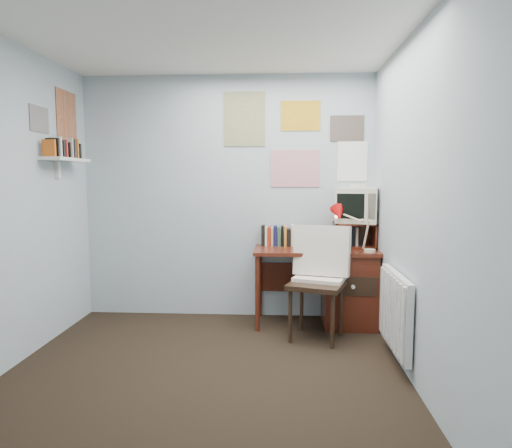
% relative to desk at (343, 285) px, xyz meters
% --- Properties ---
extents(ground, '(3.50, 3.50, 0.00)m').
position_rel_desk_xyz_m(ground, '(-1.17, -1.48, -0.41)').
color(ground, black).
rests_on(ground, ground).
extents(back_wall, '(3.00, 0.02, 2.50)m').
position_rel_desk_xyz_m(back_wall, '(-1.17, 0.27, 0.84)').
color(back_wall, '#A2AFBA').
rests_on(back_wall, ground).
extents(right_wall, '(0.02, 3.50, 2.50)m').
position_rel_desk_xyz_m(right_wall, '(0.33, -1.48, 0.84)').
color(right_wall, '#A2AFBA').
rests_on(right_wall, ground).
extents(ceiling, '(3.00, 3.50, 0.02)m').
position_rel_desk_xyz_m(ceiling, '(-1.17, -1.48, 2.09)').
color(ceiling, white).
rests_on(ceiling, back_wall).
extents(desk, '(1.20, 0.55, 0.76)m').
position_rel_desk_xyz_m(desk, '(0.00, 0.00, 0.00)').
color(desk, '#592214').
rests_on(desk, ground).
extents(desk_chair, '(0.64, 0.62, 0.99)m').
position_rel_desk_xyz_m(desk_chair, '(-0.29, -0.42, 0.09)').
color(desk_chair, black).
rests_on(desk_chair, ground).
extents(desk_lamp, '(0.33, 0.31, 0.39)m').
position_rel_desk_xyz_m(desk_lamp, '(0.22, -0.18, 0.55)').
color(desk_lamp, red).
rests_on(desk_lamp, desk).
extents(tv_riser, '(0.40, 0.30, 0.25)m').
position_rel_desk_xyz_m(tv_riser, '(0.12, 0.11, 0.48)').
color(tv_riser, '#592214').
rests_on(tv_riser, desk).
extents(crt_tv, '(0.48, 0.46, 0.38)m').
position_rel_desk_xyz_m(crt_tv, '(0.15, 0.13, 0.79)').
color(crt_tv, beige).
rests_on(crt_tv, tv_riser).
extents(book_row, '(0.60, 0.14, 0.22)m').
position_rel_desk_xyz_m(book_row, '(-0.51, 0.18, 0.46)').
color(book_row, '#592214').
rests_on(book_row, desk).
extents(radiator, '(0.09, 0.80, 0.60)m').
position_rel_desk_xyz_m(radiator, '(0.29, -0.93, 0.01)').
color(radiator, white).
rests_on(radiator, right_wall).
extents(wall_shelf, '(0.20, 0.62, 0.24)m').
position_rel_desk_xyz_m(wall_shelf, '(-2.57, -0.38, 1.21)').
color(wall_shelf, white).
rests_on(wall_shelf, left_wall).
extents(posters_back, '(1.20, 0.01, 0.90)m').
position_rel_desk_xyz_m(posters_back, '(-0.47, 0.26, 1.44)').
color(posters_back, white).
rests_on(posters_back, back_wall).
extents(posters_left, '(0.01, 0.70, 0.60)m').
position_rel_desk_xyz_m(posters_left, '(-2.67, -0.38, 1.59)').
color(posters_left, white).
rests_on(posters_left, left_wall).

